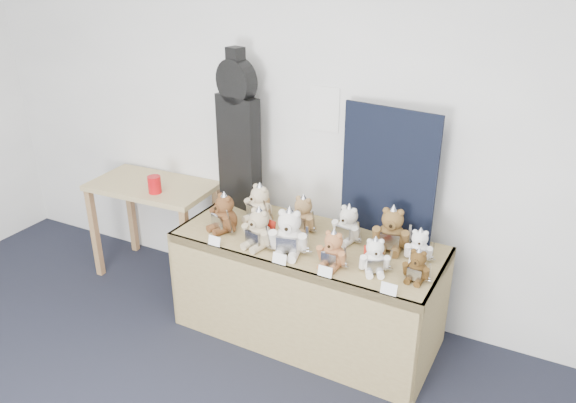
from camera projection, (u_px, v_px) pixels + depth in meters
The scene contains 22 objects.
room_shell at pixel (324, 109), 3.71m from camera, with size 6.00×6.00×6.00m.
display_table at pixel (303, 266), 3.63m from camera, with size 1.75×0.76×0.72m.
side_table at pixel (153, 199), 4.36m from camera, with size 0.97×0.57×0.79m.
guitar_case at pixel (238, 132), 3.89m from camera, with size 0.36×0.19×1.14m.
navy_board at pixel (388, 174), 3.53m from camera, with size 0.64×0.02×0.85m, color black.
red_cup at pixel (155, 185), 4.12m from camera, with size 0.10×0.10×0.13m, color red.
teddy_front_far_left at pixel (224, 214), 3.71m from camera, with size 0.23×0.23×0.29m.
teddy_front_left at pixel (259, 230), 3.51m from camera, with size 0.24×0.22×0.29m.
teddy_front_centre at pixel (289, 234), 3.42m from camera, with size 0.28×0.25×0.33m.
teddy_front_right at pixel (333, 250), 3.29m from camera, with size 0.21×0.17×0.26m.
teddy_front_far_right at pixel (375, 257), 3.24m from camera, with size 0.20×0.19×0.24m.
teddy_front_end at pixel (417, 267), 3.16m from camera, with size 0.18×0.15×0.22m.
teddy_back_left at pixel (259, 205), 3.84m from camera, with size 0.24×0.23×0.30m.
teddy_back_centre_left at pixel (303, 215), 3.71m from camera, with size 0.23×0.19×0.28m.
teddy_back_centre_right at pixel (348, 225), 3.58m from camera, with size 0.22×0.20×0.27m.
teddy_back_right at pixel (392, 231), 3.47m from camera, with size 0.26×0.23×0.32m.
teddy_back_end at pixel (419, 247), 3.36m from camera, with size 0.19×0.17×0.23m.
teddy_back_far_left at pixel (263, 208), 3.87m from camera, with size 0.18×0.16×0.22m.
entry_card_a at pixel (214, 241), 3.54m from camera, with size 0.09×0.00×0.06m, color white.
entry_card_b at pixel (279, 259), 3.34m from camera, with size 0.09×0.00×0.07m, color white.
entry_card_c at pixel (325, 272), 3.21m from camera, with size 0.09×0.00×0.06m, color white.
entry_card_d at pixel (389, 289), 3.04m from camera, with size 0.09×0.00×0.07m, color white.
Camera 1 is at (1.41, -0.84, 2.45)m, focal length 35.00 mm.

